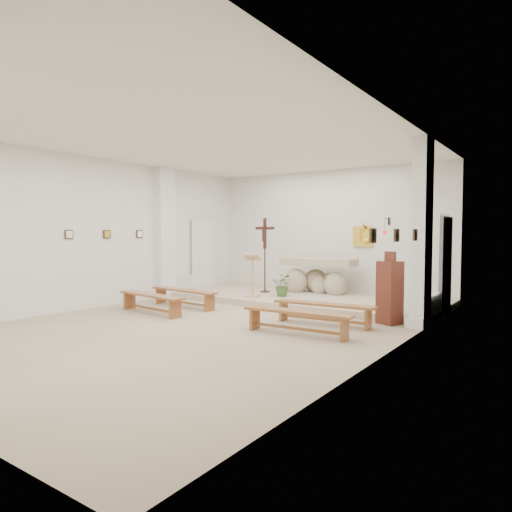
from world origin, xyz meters
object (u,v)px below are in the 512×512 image
Objects in this scene: bench_left_front at (184,294)px; crucifix_stand at (265,250)px; lectern at (252,275)px; donation_pedestal at (390,292)px; bench_left_second at (151,299)px; bench_right_front at (324,308)px; altar at (318,278)px; bench_right_second at (297,317)px.

crucifix_stand is at bearing 78.42° from bench_left_front.
crucifix_stand is at bearing 86.46° from lectern.
bench_left_second is at bearing -136.52° from donation_pedestal.
crucifix_stand reaches higher than donation_pedestal.
donation_pedestal is 0.70× the size of bench_left_front.
bench_left_second is (-0.71, -3.39, -0.99)m from crucifix_stand.
bench_right_front is 3.78m from bench_left_second.
donation_pedestal is (2.72, -2.31, 0.08)m from altar.
bench_left_front is (-0.71, -2.37, -0.99)m from crucifix_stand.
bench_left_second is 1.01× the size of bench_right_second.
bench_right_second is at bearing -10.54° from bench_left_front.
altar reaches higher than bench_left_front.
altar is 1.00× the size of bench_left_front.
lectern is at bearing 134.14° from bench_right_second.
bench_right_second is at bearing -70.57° from altar.
bench_left_front is at bearing -148.18° from donation_pedestal.
bench_left_second is at bearing -168.82° from bench_right_front.
lectern is 3.72m from bench_right_second.
crucifix_stand is at bearing 86.10° from bench_left_second.
bench_right_front is (1.73, -3.12, -0.22)m from altar.
altar reaches higher than bench_left_second.
crucifix_stand is at bearing -179.76° from donation_pedestal.
altar is 3.67m from bench_left_front.
bench_right_second is at bearing 7.96° from bench_left_second.
crucifix_stand is 1.42× the size of donation_pedestal.
donation_pedestal is at bearing -43.50° from altar.
lectern is 2.70m from bench_left_second.
bench_right_front is at bearing -36.41° from crucifix_stand.
lectern is (-0.99, -1.63, 0.15)m from altar.
altar is 3.57m from donation_pedestal.
altar is at bearing 161.59° from donation_pedestal.
donation_pedestal is (3.72, -0.68, -0.07)m from lectern.
bench_left_second is 3.64m from bench_right_second.
donation_pedestal reaches higher than bench_right_front.
bench_left_front is at bearing -138.71° from lectern.
lectern is 0.54× the size of bench_left_front.
bench_right_front is at bearing -45.72° from lectern.
donation_pedestal is at bearing 29.55° from bench_left_second.
bench_left_front is at bearing 175.49° from bench_right_front.
crucifix_stand is (-0.21, 0.88, 0.61)m from lectern.
altar is 1.84× the size of lectern.
altar reaches higher than bench_right_second.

